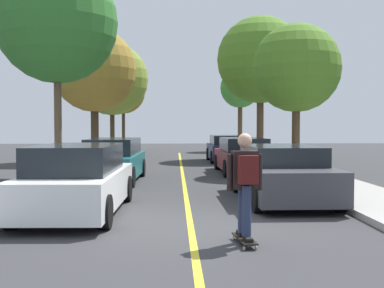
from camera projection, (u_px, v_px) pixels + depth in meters
ground at (190, 226)px, 9.08m from camera, size 80.00×80.00×0.00m
center_line at (186, 195)px, 13.07m from camera, size 0.12×39.20×0.01m
parked_car_left_nearest at (78, 180)px, 10.31m from camera, size 1.99×4.63×1.48m
parked_car_left_near at (113, 160)px, 16.22m from camera, size 1.96×4.58×1.44m
parked_car_right_nearest at (281, 174)px, 12.05m from camera, size 2.05×4.61×1.38m
parked_car_right_near at (243, 156)px, 18.95m from camera, size 1.96×4.48×1.39m
parked_car_right_far at (227, 149)px, 24.87m from camera, size 1.90×4.04×1.37m
street_tree_left_nearest at (57, 23)px, 16.80m from camera, size 4.25×4.25×7.46m
street_tree_left_near at (94, 70)px, 24.59m from camera, size 4.30×4.30×6.72m
street_tree_left_far at (112, 79)px, 31.50m from camera, size 4.72×4.72×7.11m
street_tree_left_farthest at (123, 92)px, 38.35m from camera, size 3.49×3.49×6.15m
street_tree_right_nearest at (296, 68)px, 18.60m from camera, size 3.42×3.42×5.68m
street_tree_right_near at (260, 60)px, 26.41m from camera, size 4.77×4.77×7.72m
street_tree_right_far at (240, 88)px, 34.65m from camera, size 2.87×2.87×5.86m
fire_hydrant at (43, 177)px, 13.08m from camera, size 0.20×0.20×0.70m
skateboard at (244, 239)px, 7.68m from camera, size 0.32×0.86×0.10m
skateboarder at (245, 179)px, 7.60m from camera, size 0.59×0.71×1.67m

